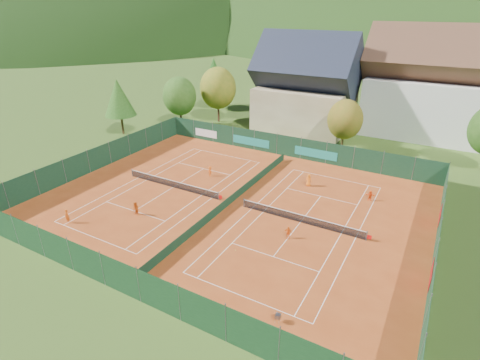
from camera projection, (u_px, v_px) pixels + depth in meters
name	position (u px, v px, depth m)	size (l,w,h in m)	color
ground	(231.00, 204.00, 40.73)	(600.00, 600.00, 0.00)	#325019
clay_pad	(231.00, 203.00, 40.72)	(40.00, 32.00, 0.01)	#9D3E17
court_markings_left	(173.00, 187.00, 44.26)	(11.03, 23.83, 0.00)	white
court_markings_right	(300.00, 222.00, 37.17)	(11.03, 23.83, 0.00)	white
tennis_net_left	(174.00, 184.00, 43.98)	(13.30, 0.10, 1.02)	#59595B
tennis_net_right	(302.00, 218.00, 36.89)	(13.30, 0.10, 1.02)	#59595B
court_divider	(231.00, 199.00, 40.51)	(0.03, 28.80, 1.00)	#123320
fence_north	(286.00, 146.00, 52.91)	(40.00, 0.10, 3.00)	#12321E
fence_south	(120.00, 277.00, 27.46)	(40.00, 0.04, 3.00)	#133419
fence_west	(100.00, 157.00, 48.94)	(0.04, 32.00, 3.00)	#143722
fence_east	(437.00, 244.00, 31.27)	(0.09, 32.00, 3.00)	#153A21
chalet	(306.00, 90.00, 62.88)	(16.20, 12.00, 16.00)	beige
hotel_block_a	(434.00, 90.00, 58.87)	(21.60, 11.00, 17.25)	silver
tree_west_front	(179.00, 96.00, 63.93)	(5.72, 5.72, 8.69)	#412A17
tree_west_mid	(218.00, 88.00, 66.60)	(6.44, 6.44, 9.78)	#492A1A
tree_west_back	(214.00, 75.00, 75.28)	(5.60, 5.60, 10.00)	#472A19
tree_center	(345.00, 120.00, 53.40)	(5.01, 5.01, 7.60)	#453118
tree_west_side	(119.00, 98.00, 60.00)	(5.04, 5.04, 9.00)	#4B331B
mountain_backdrop	(465.00, 111.00, 229.08)	(820.00, 530.00, 242.00)	black
ball_hopper	(278.00, 316.00, 25.30)	(0.34, 0.34, 0.80)	slate
loose_ball_0	(153.00, 199.00, 41.61)	(0.07, 0.07, 0.07)	#CCD833
loose_ball_1	(235.00, 250.00, 32.93)	(0.07, 0.07, 0.07)	#CCD833
player_left_near	(67.00, 216.00, 36.80)	(0.54, 0.36, 1.49)	#D95913
player_left_mid	(136.00, 209.00, 38.14)	(0.72, 0.56, 1.48)	#CA5012
player_left_far	(210.00, 171.00, 46.96)	(0.86, 0.49, 1.33)	orange
player_right_near	(288.00, 232.00, 34.39)	(0.74, 0.31, 1.27)	orange
player_right_far_a	(309.00, 180.00, 44.31)	(0.75, 0.49, 1.53)	orange
player_right_far_b	(370.00, 196.00, 41.06)	(1.12, 0.36, 1.21)	#FF5916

